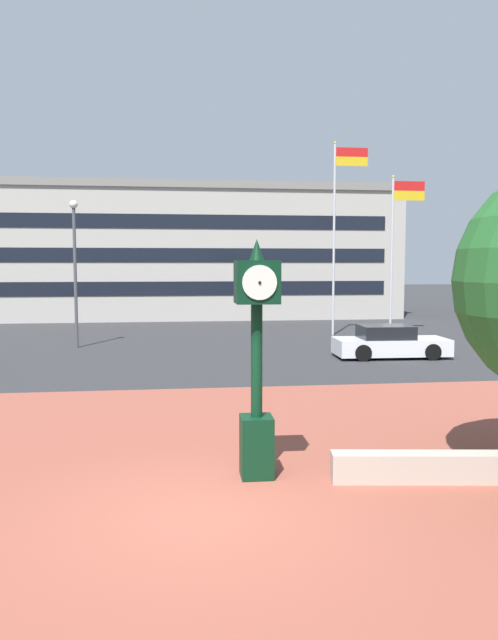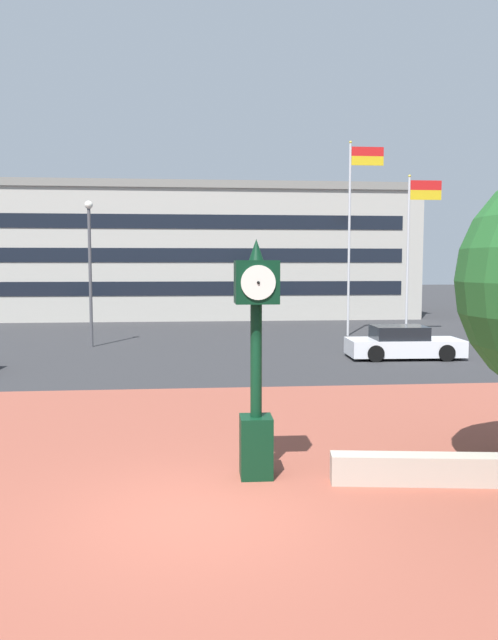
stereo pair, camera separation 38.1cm
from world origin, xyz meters
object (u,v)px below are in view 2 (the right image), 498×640
street_lamp_post (90,258)px  flagpole_secondary (412,239)px  street_clock (256,354)px  civic_building (203,253)px  car_street_mid (403,344)px  flagpole_primary (353,222)px

street_lamp_post → flagpole_secondary: bearing=11.5°
street_clock → civic_building: (-0.24, 36.20, 2.36)m
street_clock → flagpole_secondary: size_ratio=0.50×
street_clock → flagpole_secondary: bearing=64.7°
car_street_mid → flagpole_primary: (-0.03, 7.81, 5.24)m
car_street_mid → flagpole_secondary: size_ratio=0.54×
street_clock → car_street_mid: 14.98m
street_clock → street_lamp_post: 18.61m
car_street_mid → flagpole_secondary: bearing=160.3°
flagpole_primary → flagpole_secondary: 3.24m
car_street_mid → civic_building: bearing=-160.3°
car_street_mid → flagpole_primary: size_ratio=0.45×
flagpole_primary → street_lamp_post: size_ratio=1.53×
street_clock → civic_building: bearing=91.2°
flagpole_primary → civic_building: bearing=115.7°
street_clock → flagpole_secondary: 23.43m
street_clock → car_street_mid: street_clock is taller
street_clock → flagpole_secondary: (10.25, 20.89, 2.81)m
street_lamp_post → car_street_mid: bearing=-19.9°
street_clock → flagpole_secondary: flagpole_secondary is taller
car_street_mid → civic_building: 24.60m
car_street_mid → civic_building: size_ratio=0.15×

